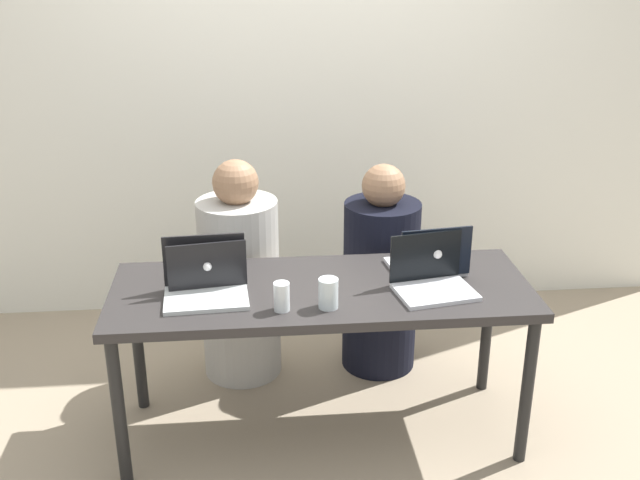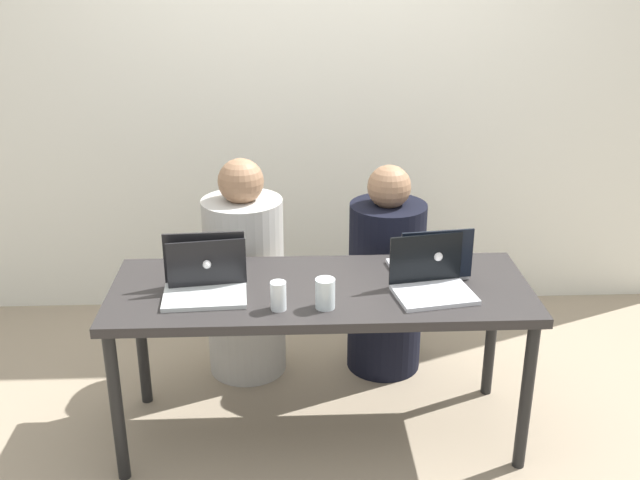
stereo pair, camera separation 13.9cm
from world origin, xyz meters
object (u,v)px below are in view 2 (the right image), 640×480
Objects in this scene: laptop_back_left at (207,271)px; laptop_front_left at (205,282)px; laptop_back_right at (430,264)px; water_glass_left at (278,298)px; person_on_left at (245,280)px; water_glass_center at (325,295)px; person_on_right at (386,281)px; laptop_front_right at (431,281)px.

laptop_front_left is at bearing 83.12° from laptop_back_left.
laptop_back_right is (0.93, 0.02, 0.00)m from laptop_back_left.
water_glass_left is (0.29, -0.15, -0.00)m from laptop_front_left.
laptop_back_left reaches higher than water_glass_left.
person_on_left is 9.58× the size of water_glass_left.
laptop_front_left reaches higher than water_glass_left.
laptop_front_left is 2.84× the size of water_glass_center.
water_glass_left is 0.96× the size of water_glass_center.
person_on_right is 9.23× the size of water_glass_left.
laptop_back_left is 2.99× the size of water_glass_left.
laptop_back_right is (0.12, -0.45, 0.29)m from person_on_right.
laptop_back_left is 0.39m from water_glass_left.
laptop_back_left is 2.86× the size of water_glass_center.
laptop_front_right reaches higher than water_glass_left.
water_glass_center is (-0.45, -0.28, 0.00)m from laptop_back_right.
person_on_right is at bearing 170.99° from person_on_left.
water_glass_center is (0.47, -0.25, 0.01)m from laptop_back_left.
laptop_back_right is (0.81, -0.45, 0.27)m from person_on_left.
water_glass_center reaches higher than water_glass_left.
laptop_back_left is (-0.81, -0.47, 0.28)m from person_on_right.
laptop_back_left is 1.00× the size of laptop_front_right.
person_on_left is 0.65m from laptop_front_left.
water_glass_left is at bearing 54.69° from person_on_right.
laptop_back_right reaches higher than laptop_front_right.
laptop_back_right is at bearing 31.46° from water_glass_center.
laptop_front_right is 1.00× the size of laptop_front_left.
person_on_left is 3.32× the size of laptop_back_right.
laptop_back_right is 0.94m from laptop_front_left.
laptop_front_right is 0.90m from laptop_front_left.
person_on_left is 0.96m from laptop_back_right.
laptop_back_left is at bearing -5.68° from laptop_back_right.
water_glass_left is at bearing 130.66° from laptop_back_left.
person_on_right is at bearing 55.09° from water_glass_left.
laptop_back_right is at bearing 4.74° from laptop_front_left.
water_glass_center is (0.47, -0.15, 0.00)m from laptop_front_left.
laptop_back_left is at bearing 160.73° from laptop_front_right.
person_on_right is at bearing -82.02° from laptop_back_right.
person_on_right is at bearing -157.59° from laptop_back_left.
laptop_back_right reaches higher than water_glass_center.
person_on_left is 3.20× the size of laptop_back_left.
person_on_left is at bearing 131.39° from laptop_front_right.
person_on_left is 0.56m from laptop_back_left.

